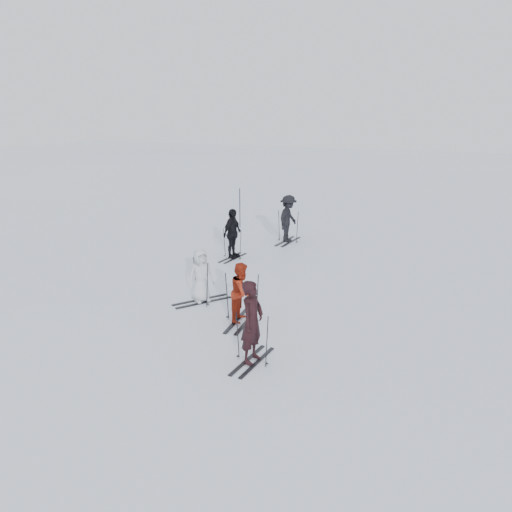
{
  "coord_description": "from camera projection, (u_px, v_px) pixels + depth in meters",
  "views": [
    {
      "loc": [
        6.22,
        -12.32,
        5.3
      ],
      "look_at": [
        0.0,
        1.0,
        1.0
      ],
      "focal_mm": 35.0,
      "sensor_mm": 36.0,
      "label": 1
    }
  ],
  "objects": [
    {
      "name": "ground",
      "position": [
        242.0,
        297.0,
        14.73
      ],
      "size": [
        120.0,
        120.0,
        0.0
      ],
      "primitive_type": "plane",
      "color": "silver",
      "rests_on": "ground"
    },
    {
      "name": "skier_near_dark",
      "position": [
        252.0,
        323.0,
        10.68
      ],
      "size": [
        0.47,
        0.69,
        1.84
      ],
      "primitive_type": "imported",
      "rotation": [
        0.0,
        0.0,
        1.53
      ],
      "color": "black",
      "rests_on": "ground"
    },
    {
      "name": "skier_red",
      "position": [
        242.0,
        293.0,
        12.85
      ],
      "size": [
        0.68,
        0.82,
        1.56
      ],
      "primitive_type": "imported",
      "rotation": [
        0.0,
        0.0,
        1.69
      ],
      "color": "#9A2511",
      "rests_on": "ground"
    },
    {
      "name": "skier_grey",
      "position": [
        201.0,
        276.0,
        14.17
      ],
      "size": [
        0.82,
        0.89,
        1.53
      ],
      "primitive_type": "imported",
      "rotation": [
        0.0,
        0.0,
        0.98
      ],
      "color": "silver",
      "rests_on": "ground"
    },
    {
      "name": "skier_uphill_left",
      "position": [
        232.0,
        234.0,
        18.35
      ],
      "size": [
        0.53,
        1.1,
        1.83
      ],
      "primitive_type": "imported",
      "rotation": [
        0.0,
        0.0,
        1.5
      ],
      "color": "black",
      "rests_on": "ground"
    },
    {
      "name": "skier_uphill_far",
      "position": [
        288.0,
        219.0,
        20.65
      ],
      "size": [
        0.78,
        1.29,
        1.94
      ],
      "primitive_type": "imported",
      "rotation": [
        0.0,
        0.0,
        1.52
      ],
      "color": "black",
      "rests_on": "ground"
    },
    {
      "name": "skis_near_dark",
      "position": [
        252.0,
        337.0,
        10.77
      ],
      "size": [
        1.63,
        0.91,
        1.17
      ],
      "primitive_type": null,
      "rotation": [
        0.0,
        0.0,
        1.53
      ],
      "color": "black",
      "rests_on": "ground"
    },
    {
      "name": "skis_red",
      "position": [
        242.0,
        297.0,
        12.87
      ],
      "size": [
        1.96,
        1.2,
        1.35
      ],
      "primitive_type": null,
      "rotation": [
        0.0,
        0.0,
        1.69
      ],
      "color": "black",
      "rests_on": "ground"
    },
    {
      "name": "skis_grey",
      "position": [
        201.0,
        280.0,
        14.2
      ],
      "size": [
        2.01,
        1.77,
        1.3
      ],
      "primitive_type": null,
      "rotation": [
        0.0,
        0.0,
        0.98
      ],
      "color": "black",
      "rests_on": "ground"
    },
    {
      "name": "skis_uphill_left",
      "position": [
        232.0,
        243.0,
        18.45
      ],
      "size": [
        1.63,
        0.95,
        1.15
      ],
      "primitive_type": null,
      "rotation": [
        0.0,
        0.0,
        1.5
      ],
      "color": "black",
      "rests_on": "ground"
    },
    {
      "name": "skis_uphill_far",
      "position": [
        288.0,
        226.0,
        20.74
      ],
      "size": [
        1.92,
        1.08,
        1.36
      ],
      "primitive_type": null,
      "rotation": [
        0.0,
        0.0,
        1.52
      ],
      "color": "black",
      "rests_on": "ground"
    },
    {
      "name": "piste_marker",
      "position": [
        240.0,
        208.0,
        23.31
      ],
      "size": [
        0.05,
        0.05,
        1.84
      ],
      "primitive_type": "cylinder",
      "rotation": [
        0.0,
        0.0,
        0.4
      ],
      "color": "black",
      "rests_on": "ground"
    }
  ]
}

